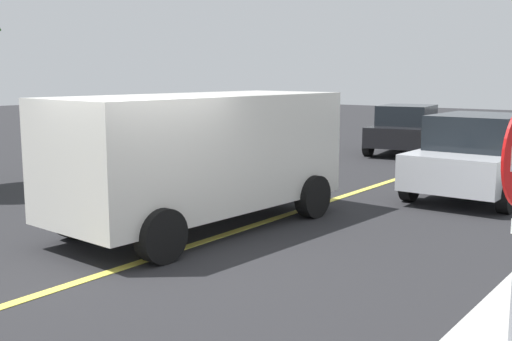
% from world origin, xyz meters
% --- Properties ---
extents(ground_plane, '(80.00, 80.00, 0.00)m').
position_xyz_m(ground_plane, '(0.00, 0.00, 0.00)').
color(ground_plane, '#262628').
extents(lane_marking_centre, '(28.00, 0.16, 0.01)m').
position_xyz_m(lane_marking_centre, '(3.00, 0.00, 0.01)').
color(lane_marking_centre, '#E0D14C').
extents(white_van, '(5.32, 2.53, 2.20)m').
position_xyz_m(white_van, '(1.68, 0.64, 1.27)').
color(white_van, silver).
rests_on(white_van, ground_plane).
extents(car_black_approaching, '(4.25, 2.47, 1.55)m').
position_xyz_m(car_black_approaching, '(13.01, 1.85, 0.78)').
color(car_black_approaching, black).
rests_on(car_black_approaching, ground_plane).
extents(car_silver_far_lane, '(4.42, 2.12, 1.71)m').
position_xyz_m(car_silver_far_lane, '(7.23, -2.22, 0.85)').
color(car_silver_far_lane, '#B7BABF').
rests_on(car_silver_far_lane, ground_plane).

